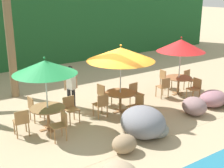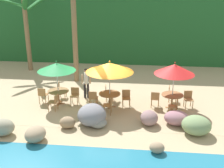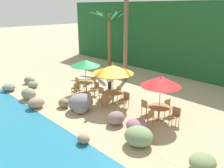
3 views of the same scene
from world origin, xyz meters
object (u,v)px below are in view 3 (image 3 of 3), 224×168
object	(u,v)px
umbrella_orange	(113,69)
dining_table_green	(86,83)
chair_green_left	(78,82)
chair_orange_right	(103,100)
chair_red_inland	(169,106)
palm_tree_nearest	(109,29)
waiter_in_white	(110,79)
chair_green_right	(76,88)
dining_table_orange	(113,94)
umbrella_green	(85,63)
chair_red_left	(146,106)
chair_orange_inland	(120,92)
chair_orange_seaward	(125,99)
dining_table_red	(159,109)
chair_red_seaward	(175,115)
palm_tree_second	(126,21)
umbrella_red	(161,81)
chair_red_right	(149,116)
chair_green_seaward	(96,87)
chair_orange_left	(103,92)
chair_green_inland	(94,82)

from	to	relation	value
umbrella_orange	dining_table_green	bearing A→B (deg)	177.61
chair_green_left	chair_orange_right	xyz separation A→B (m)	(3.66, -0.95, 0.00)
chair_red_inland	palm_tree_nearest	size ratio (longest dim) A/B	0.17
palm_tree_nearest	waiter_in_white	bearing A→B (deg)	-43.22
chair_green_right	dining_table_orange	size ratio (longest dim) A/B	0.79
umbrella_green	chair_green_left	size ratio (longest dim) A/B	2.71
chair_red_inland	chair_red_left	bearing A→B (deg)	-135.47
chair_green_right	chair_red_inland	size ratio (longest dim) A/B	1.00
chair_orange_inland	waiter_in_white	bearing A→B (deg)	169.05
chair_green_left	chair_orange_seaward	distance (m)	4.42
dining_table_red	chair_red_seaward	size ratio (longest dim) A/B	1.26
umbrella_green	palm_tree_second	bearing A→B (deg)	88.12
dining_table_green	chair_orange_right	distance (m)	2.97
dining_table_green	chair_green_left	xyz separation A→B (m)	(-0.85, -0.02, -0.10)
chair_green_right	chair_orange_seaward	world-z (taller)	same
dining_table_orange	chair_orange_right	xyz separation A→B (m)	(0.07, -0.85, -0.10)
umbrella_red	waiter_in_white	size ratio (longest dim) A/B	1.44
umbrella_green	dining_table_orange	size ratio (longest dim) A/B	2.15
chair_orange_seaward	chair_orange_right	world-z (taller)	same
chair_orange_right	dining_table_red	size ratio (longest dim) A/B	0.79
umbrella_red	chair_red_left	size ratio (longest dim) A/B	2.82
dining_table_green	dining_table_orange	distance (m)	2.73
chair_orange_right	umbrella_red	xyz separation A→B (m)	(3.10, 1.04, 1.58)
chair_green_left	waiter_in_white	distance (m)	2.42
chair_orange_inland	chair_red_left	size ratio (longest dim) A/B	1.00
chair_red_right	umbrella_orange	bearing A→B (deg)	168.34
chair_green_left	dining_table_orange	bearing A→B (deg)	-1.53
chair_red_left	umbrella_green	bearing A→B (deg)	-179.27
umbrella_orange	chair_red_left	xyz separation A→B (m)	(2.32, 0.18, -1.62)
chair_green_left	palm_tree_second	distance (m)	5.61
chair_green_seaward	chair_red_left	world-z (taller)	same
chair_green_left	palm_tree_second	bearing A→B (deg)	75.35
umbrella_orange	chair_red_inland	size ratio (longest dim) A/B	2.85
chair_orange_seaward	chair_green_seaward	bearing A→B (deg)	178.81
chair_orange_left	waiter_in_white	size ratio (longest dim) A/B	0.51
chair_orange_left	chair_red_right	bearing A→B (deg)	-8.35
chair_red_seaward	chair_red_left	size ratio (longest dim) A/B	1.00
dining_table_orange	chair_red_inland	size ratio (longest dim) A/B	1.26
umbrella_red	chair_red_right	distance (m)	1.79
chair_green_left	chair_orange_right	world-z (taller)	same
palm_tree_second	umbrella_orange	bearing A→B (deg)	-55.78
chair_green_inland	waiter_in_white	size ratio (longest dim) A/B	0.51
dining_table_orange	chair_red_seaward	bearing A→B (deg)	5.40
chair_green_seaward	chair_red_inland	size ratio (longest dim) A/B	1.00
palm_tree_second	umbrella_red	bearing A→B (deg)	-32.22
chair_red_left	palm_tree_nearest	xyz separation A→B (m)	(-8.83, 5.67, 3.09)
dining_table_orange	chair_orange_inland	size ratio (longest dim) A/B	1.26
dining_table_red	umbrella_orange	bearing A→B (deg)	-176.58
umbrella_orange	chair_red_right	world-z (taller)	umbrella_orange
dining_table_orange	dining_table_red	size ratio (longest dim) A/B	1.00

